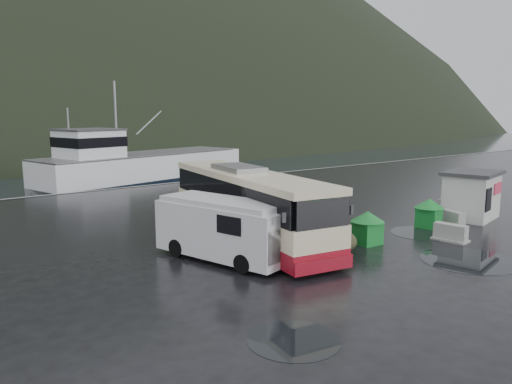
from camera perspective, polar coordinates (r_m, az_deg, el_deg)
ground at (r=20.61m, az=4.43°, el=-6.52°), size 160.00×160.00×0.00m
quay_edge at (r=37.57m, az=-16.47°, el=0.29°), size 160.00×0.60×1.50m
coach_bus at (r=21.99m, az=-0.92°, el=-5.48°), size 4.75×11.70×3.21m
white_van at (r=19.20m, az=-3.75°, el=-7.70°), size 3.26×5.94×2.35m
waste_bin_left at (r=21.84m, az=12.53°, el=-5.81°), size 1.10×1.10×1.42m
waste_bin_right at (r=25.63m, az=19.07°, el=-3.87°), size 1.20×1.20×1.43m
dome_tent at (r=20.45m, az=8.14°, el=-6.71°), size 2.08×2.80×1.06m
ticket_kiosk at (r=28.61m, az=23.25°, el=-2.79°), size 3.65×3.06×2.50m
jersey_barrier_a at (r=23.42m, az=21.29°, el=-5.21°), size 0.91×1.56×0.74m
jersey_barrier_b at (r=26.48m, az=21.37°, el=-3.59°), size 1.14×1.66×0.76m
jersey_barrier_c at (r=29.25m, az=21.41°, el=-2.42°), size 1.02×1.67×0.78m
fishing_trawler at (r=47.41m, az=-12.81°, el=2.23°), size 24.14×10.52×9.43m
puddles at (r=21.17m, az=16.77°, el=-6.45°), size 14.70×12.32×0.01m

